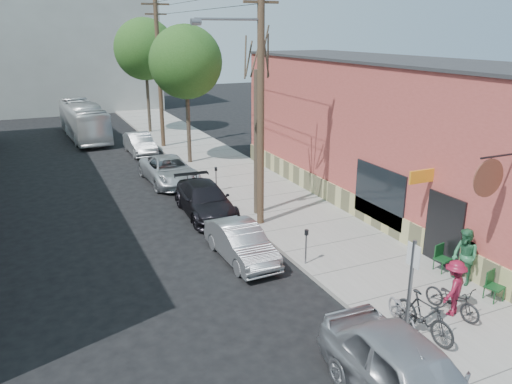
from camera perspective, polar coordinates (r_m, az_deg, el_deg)
name	(u,v)px	position (r m, az deg, el deg)	size (l,w,h in m)	color
ground	(257,293)	(15.82, 0.10, -11.44)	(120.00, 120.00, 0.00)	black
sidewalk	(244,181)	(26.69, -1.43, 1.24)	(4.50, 58.00, 0.15)	gray
cafe_building	(393,135)	(23.32, 15.35, 6.31)	(6.60, 20.20, 6.61)	#B14742
end_cap_building	(62,49)	(54.68, -21.32, 14.99)	(18.00, 8.00, 12.00)	#9E9F9A
sign_post	(411,282)	(13.14, 17.25, -9.78)	(0.07, 0.45, 2.80)	slate
parking_meter_near	(306,241)	(17.03, 5.76, -5.60)	(0.14, 0.14, 1.24)	slate
parking_meter_far	(216,175)	(24.61, -4.58, 1.94)	(0.14, 0.14, 1.24)	slate
utility_pole_near	(259,95)	(19.46, 0.39, 11.02)	(3.57, 0.28, 10.00)	#503A28
utility_pole_far	(159,69)	(34.49, -11.02, 13.66)	(1.80, 0.28, 10.00)	#503A28
tree_bare	(257,144)	(21.03, 0.07, 5.48)	(0.24, 0.24, 6.13)	#44392C
tree_leafy_mid	(186,62)	(29.73, -8.03, 14.47)	(4.20, 4.20, 7.99)	#44392C
tree_leafy_far	(145,49)	(39.85, -12.59, 15.64)	(4.60, 4.60, 8.56)	#44392C
patio_chair_a	(443,259)	(17.72, 20.59, -7.15)	(0.50, 0.50, 0.88)	#113F1C
patio_chair_b	(495,287)	(16.50, 25.62, -9.73)	(0.50, 0.50, 0.88)	#113F1C
patron_green	(465,257)	(16.97, 22.75, -6.83)	(0.88, 0.68, 1.81)	#2C6E45
cyclist	(454,288)	(15.13, 21.68, -10.14)	(1.05, 0.61, 1.63)	maroon
cyclist_bike	(452,299)	(15.30, 21.52, -11.34)	(0.60, 1.73, 0.91)	black
parked_bike_a	(424,316)	(13.99, 18.69, -13.25)	(0.55, 1.96, 1.18)	black
parked_bike_b	(402,312)	(14.31, 16.37, -13.01)	(0.57, 1.62, 0.85)	slate
car_0	(411,379)	(11.57, 17.26, -19.78)	(1.99, 4.94, 1.68)	#A8A9B0
car_1	(241,243)	(17.66, -1.72, -5.82)	(1.36, 3.91, 1.29)	#93959A
car_2	(205,200)	(21.98, -5.85, -0.89)	(1.94, 4.77, 1.38)	black
car_3	(169,170)	(26.87, -9.90, 2.46)	(2.30, 4.98, 1.39)	silver
car_4	(140,144)	(33.70, -13.13, 5.39)	(1.44, 4.12, 1.36)	#9FA2A6
bus	(84,121)	(39.74, -19.10, 7.70)	(2.23, 9.54, 2.66)	white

